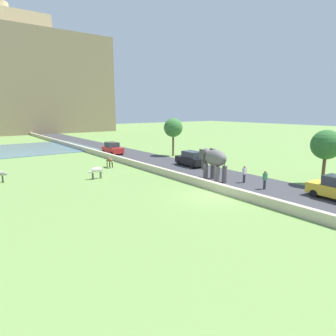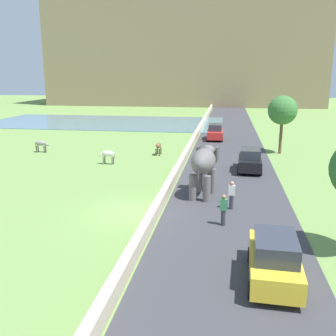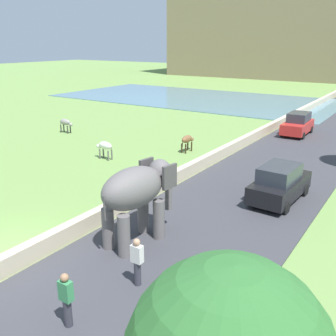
{
  "view_description": "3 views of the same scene",
  "coord_description": "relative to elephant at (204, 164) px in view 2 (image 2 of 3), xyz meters",
  "views": [
    {
      "loc": [
        -15.72,
        -15.2,
        6.56
      ],
      "look_at": [
        -0.6,
        5.01,
        1.48
      ],
      "focal_mm": 31.06,
      "sensor_mm": 36.0,
      "label": 1
    },
    {
      "loc": [
        4.73,
        -19.16,
        7.28
      ],
      "look_at": [
        0.96,
        5.36,
        1.2
      ],
      "focal_mm": 41.09,
      "sensor_mm": 36.0,
      "label": 2
    },
    {
      "loc": [
        11.54,
        -6.89,
        7.19
      ],
      "look_at": [
        2.31,
        7.11,
        1.7
      ],
      "focal_mm": 41.48,
      "sensor_mm": 36.0,
      "label": 3
    }
  ],
  "objects": [
    {
      "name": "cow_white",
      "position": [
        -8.38,
        7.41,
        -1.2
      ],
      "size": [
        1.4,
        0.52,
        1.15
      ],
      "color": "silver",
      "rests_on": "ground"
    },
    {
      "name": "car_red",
      "position": [
        -0.03,
        20.86,
        -1.14
      ],
      "size": [
        1.86,
        4.03,
        1.8
      ],
      "color": "red",
      "rests_on": "ground"
    },
    {
      "name": "car_yellow",
      "position": [
        3.11,
        -9.63,
        -1.14
      ],
      "size": [
        1.93,
        4.07,
        1.8
      ],
      "color": "gold",
      "rests_on": "ground"
    },
    {
      "name": "ground_plane",
      "position": [
        -3.46,
        -3.39,
        -2.04
      ],
      "size": [
        220.0,
        220.0,
        0.0
      ],
      "primitive_type": "plane",
      "color": "#6B8E47"
    },
    {
      "name": "road_surface",
      "position": [
        1.54,
        16.61,
        -2.01
      ],
      "size": [
        7.0,
        120.0,
        0.06
      ],
      "primitive_type": "cube",
      "color": "#38383D",
      "rests_on": "ground"
    },
    {
      "name": "person_trailing",
      "position": [
        1.26,
        -4.68,
        -1.16
      ],
      "size": [
        0.36,
        0.22,
        1.63
      ],
      "color": "#33333D",
      "rests_on": "ground"
    },
    {
      "name": "cow_brown",
      "position": [
        -4.89,
        11.78,
        -1.2
      ],
      "size": [
        0.46,
        1.39,
        1.15
      ],
      "color": "brown",
      "rests_on": "ground"
    },
    {
      "name": "hill_distant",
      "position": [
        -9.46,
        78.36,
        11.7
      ],
      "size": [
        64.0,
        28.0,
        27.48
      ],
      "primitive_type": "cube",
      "color": "#897556",
      "rests_on": "ground"
    },
    {
      "name": "car_black",
      "position": [
        3.11,
        6.71,
        -1.14
      ],
      "size": [
        1.94,
        4.08,
        1.8
      ],
      "color": "black",
      "rests_on": "ground"
    },
    {
      "name": "tree_near",
      "position": [
        6.29,
        14.23,
        1.99
      ],
      "size": [
        2.68,
        2.68,
        5.4
      ],
      "color": "brown",
      "rests_on": "ground"
    },
    {
      "name": "cow_grey",
      "position": [
        -16.15,
        11.25,
        -1.2
      ],
      "size": [
        1.39,
        0.45,
        1.15
      ],
      "color": "gray",
      "rests_on": "ground"
    },
    {
      "name": "person_beside_elephant",
      "position": [
        1.67,
        -2.24,
        -1.16
      ],
      "size": [
        0.36,
        0.22,
        1.63
      ],
      "color": "#33333D",
      "rests_on": "ground"
    },
    {
      "name": "barrier_wall",
      "position": [
        -2.26,
        14.61,
        -1.69
      ],
      "size": [
        0.4,
        110.0,
        0.7
      ],
      "primitive_type": "cube",
      "color": "beige",
      "rests_on": "ground"
    },
    {
      "name": "elephant",
      "position": [
        0.0,
        0.0,
        0.0
      ],
      "size": [
        1.78,
        3.56,
        2.99
      ],
      "color": "#605B5B",
      "rests_on": "ground"
    },
    {
      "name": "lake",
      "position": [
        -17.46,
        34.73,
        -2.0
      ],
      "size": [
        36.0,
        18.0,
        0.08
      ],
      "primitive_type": "cube",
      "color": "slate",
      "rests_on": "ground"
    }
  ]
}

